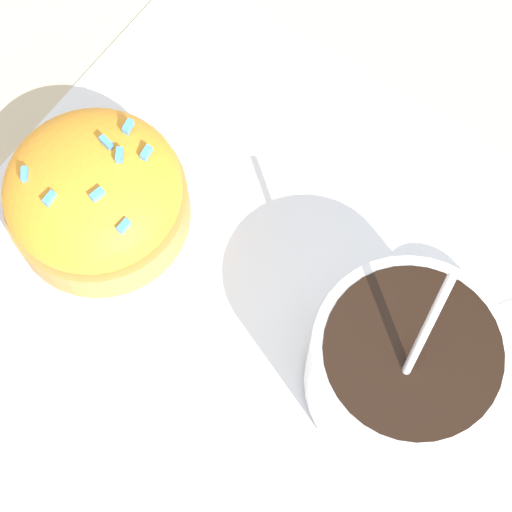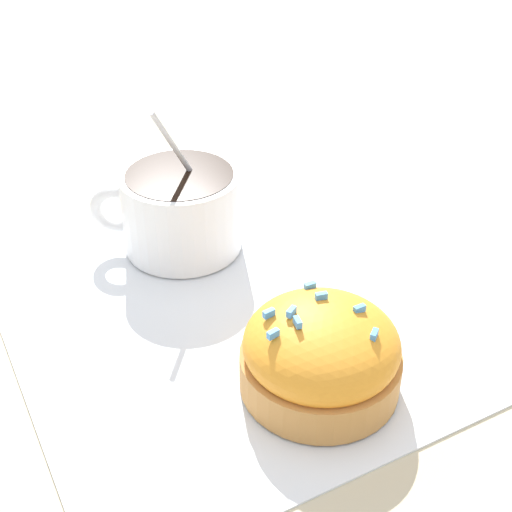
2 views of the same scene
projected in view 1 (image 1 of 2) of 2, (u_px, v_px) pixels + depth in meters
name	position (u px, v px, depth m)	size (l,w,h in m)	color
ground_plane	(235.00, 308.00, 0.45)	(3.00, 3.00, 0.00)	#C6B793
paper_napkin	(235.00, 307.00, 0.45)	(0.31, 0.32, 0.00)	white
coffee_cup	(405.00, 365.00, 0.40)	(0.09, 0.11, 0.12)	white
frosted_pastry	(99.00, 191.00, 0.44)	(0.10, 0.10, 0.06)	#C18442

